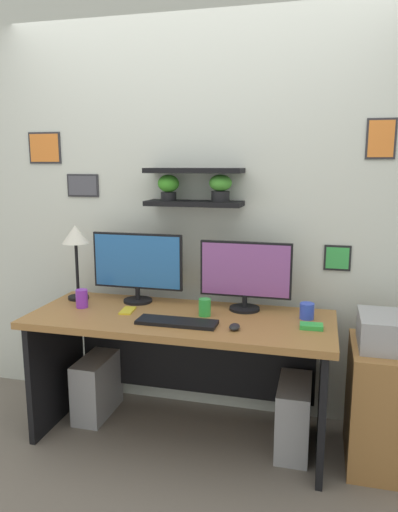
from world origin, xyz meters
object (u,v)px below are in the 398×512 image
Objects in this scene: coffee_mug at (307,311)px; drawer_cabinet at (391,406)px; keyboard at (177,322)px; scissors_tray at (311,326)px; monitor_left at (137,265)px; computer_tower_left at (97,386)px; monitor_right at (245,274)px; pen_cup at (205,307)px; printer at (397,332)px; water_cup at (82,299)px; computer_mouse at (234,327)px; computer_tower_right at (294,416)px; desk at (183,346)px; desk_lamp at (76,241)px; cell_phone at (128,311)px.

drawer_cabinet is (0.46, -0.10, -0.46)m from coffee_mug.
keyboard is 3.67× the size of scissors_tray.
monitor_left is 1.45× the size of computer_tower_left.
coffee_mug reaches higher than keyboard.
pen_cup is at bearing -139.01° from monitor_right.
printer is (1.50, -0.18, -0.24)m from monitor_left.
computer_mouse is at bearing -9.55° from water_cup.
monitor_right is 0.85m from computer_tower_right.
desk is at bearing 173.43° from pen_cup.
pen_cup is at bearing 137.79° from computer_mouse.
desk_lamp reaches higher than computer_tower_right.
desk is 0.77m from scissors_tray.
cell_phone is (-0.35, 0.14, -0.01)m from keyboard.
water_cup is at bearing -104.08° from computer_tower_left.
desk is at bearing 178.24° from computer_tower_right.
pen_cup is 1.03m from printer.
keyboard is (-0.32, -0.35, -0.21)m from monitor_right.
desk_lamp reaches higher than desk.
desk_lamp is 4.78× the size of pen_cup.
computer_mouse is 0.84m from printer.
computer_mouse is 0.24× the size of printer.
scissors_tray is 1.46m from computer_tower_left.
keyboard reaches higher than desk.
drawer_cabinet is 1.66× the size of computer_tower_left.
desk_lamp is 1.19× the size of computer_tower_left.
monitor_left is at bearing 135.80° from keyboard.
monitor_left is at bearing 159.62° from pen_cup.
computer_mouse is at bearing -142.33° from coffee_mug.
desk is at bearing 149.34° from computer_mouse.
monitor_left is at bearing 35.34° from water_cup.
pen_cup reaches higher than computer_mouse.
desk is 17.39× the size of pen_cup.
printer is 0.95× the size of computer_tower_right.
water_cup is at bearing -179.43° from drawer_cabinet.
pen_cup is 1.13m from drawer_cabinet.
computer_tower_left is (-0.94, -0.10, -0.78)m from monitor_right.
desk is 12.42× the size of cell_phone.
desk is 0.70m from computer_tower_left.
printer reaches higher than cell_phone.
computer_mouse is 0.90× the size of pen_cup.
desk is at bearing 96.94° from keyboard.
desk is at bearing 178.87° from drawer_cabinet.
drawer_cabinet is (0.82, 0.18, -0.43)m from computer_mouse.
desk_lamp is at bearing -173.85° from monitor_left.
scissors_tray is at bearing -6.22° from computer_tower_left.
desk_lamp is 1.19× the size of computer_tower_right.
computer_mouse is (0.34, -0.20, 0.22)m from desk.
coffee_mug is at bearing 21.41° from keyboard.
desk_lamp is at bearing 175.74° from drawer_cabinet.
coffee_mug is 0.14× the size of drawer_cabinet.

